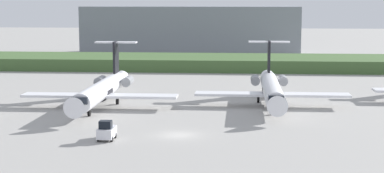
# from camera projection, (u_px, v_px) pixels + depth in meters

# --- Properties ---
(ground_plane) EXTENTS (500.00, 500.00, 0.00)m
(ground_plane) POSITION_uv_depth(u_px,v_px,m) (197.00, 96.00, 101.43)
(ground_plane) COLOR #9E9B96
(grass_berm) EXTENTS (320.00, 20.00, 2.75)m
(grass_berm) POSITION_uv_depth(u_px,v_px,m) (210.00, 62.00, 142.44)
(grass_berm) COLOR #426033
(grass_berm) RESTS_ON ground
(regional_jet_third) EXTENTS (22.81, 31.00, 9.00)m
(regional_jet_third) POSITION_uv_depth(u_px,v_px,m) (102.00, 89.00, 91.08)
(regional_jet_third) COLOR white
(regional_jet_third) RESTS_ON ground
(regional_jet_fourth) EXTENTS (22.81, 31.00, 9.00)m
(regional_jet_fourth) POSITION_uv_depth(u_px,v_px,m) (272.00, 88.00, 92.27)
(regional_jet_fourth) COLOR white
(regional_jet_fourth) RESTS_ON ground
(distant_hangar) EXTENTS (61.17, 23.62, 13.95)m
(distant_hangar) POSITION_uv_depth(u_px,v_px,m) (192.00, 30.00, 179.61)
(distant_hangar) COLOR gray
(distant_hangar) RESTS_ON ground
(baggage_tug) EXTENTS (1.72, 3.20, 2.30)m
(baggage_tug) POSITION_uv_depth(u_px,v_px,m) (107.00, 131.00, 69.23)
(baggage_tug) COLOR silver
(baggage_tug) RESTS_ON ground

